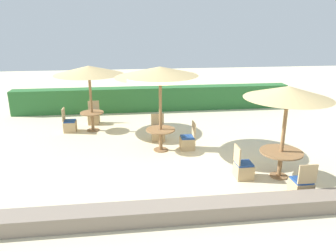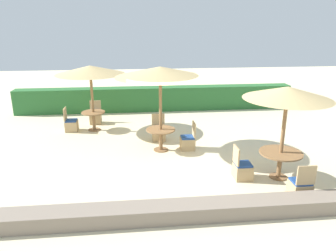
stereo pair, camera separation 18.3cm
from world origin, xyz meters
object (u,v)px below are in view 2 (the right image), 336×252
object	(u,v)px
patio_chair_back_left_west	(71,124)
patio_chair_front_right_south	(300,188)
parasol_back_left	(90,70)
parasol_front_right	(288,93)
parasol_center	(160,72)
patio_chair_center_north	(159,133)
patio_chair_front_right_west	(242,170)
patio_chair_back_left_north	(96,117)
round_table_back_left	(94,117)
patio_chair_center_east	(188,142)
round_table_center	(161,134)
round_table_front_right	(280,157)

from	to	relation	value
patio_chair_back_left_west	patio_chair_front_right_south	bearing A→B (deg)	47.97
parasol_back_left	parasol_front_right	world-z (taller)	parasol_front_right
parasol_center	parasol_front_right	world-z (taller)	parasol_center
patio_chair_center_north	patio_chair_front_right_west	distance (m)	3.84
patio_chair_back_left_north	patio_chair_back_left_west	world-z (taller)	same
round_table_back_left	patio_chair_center_east	bearing A→B (deg)	-35.44
patio_chair_front_right_west	patio_chair_center_east	bearing A→B (deg)	-153.94
patio_chair_back_left_north	patio_chair_center_north	world-z (taller)	same
patio_chair_center_east	patio_chair_front_right_south	world-z (taller)	same
patio_chair_center_north	round_table_back_left	bearing A→B (deg)	-29.48
round_table_back_left	patio_chair_back_left_west	bearing A→B (deg)	-179.08
patio_chair_back_left_north	patio_chair_center_north	bearing A→B (deg)	137.13
patio_chair_center_east	patio_chair_front_right_south	xyz separation A→B (m)	(2.18, -3.41, 0.00)
parasol_front_right	parasol_center	bearing A→B (deg)	142.62
patio_chair_center_east	parasol_front_right	xyz separation A→B (m)	(2.13, -2.32, 2.10)
parasol_center	round_table_center	xyz separation A→B (m)	(0.00, -0.00, -2.04)
parasol_center	patio_chair_center_north	xyz separation A→B (m)	(0.01, 0.99, -2.34)
patio_chair_center_east	round_table_front_right	xyz separation A→B (m)	(2.13, -2.32, 0.34)
patio_chair_back_left_north	round_table_front_right	bearing A→B (deg)	134.45
patio_chair_back_left_west	round_table_front_right	world-z (taller)	patio_chair_back_left_west
patio_chair_front_right_west	patio_chair_back_left_north	bearing A→B (deg)	-141.14
round_table_center	patio_chair_front_right_south	size ratio (longest dim) A/B	1.02
round_table_front_right	patio_chair_front_right_west	xyz separation A→B (m)	(-1.02, 0.05, -0.34)
round_table_back_left	parasol_center	size ratio (longest dim) A/B	0.32
patio_chair_back_left_west	round_table_center	distance (m)	4.07
patio_chair_center_north	parasol_front_right	xyz separation A→B (m)	(3.04, -3.32, 2.10)
patio_chair_back_left_west	parasol_front_right	bearing A→B (deg)	53.60
round_table_front_right	patio_chair_front_right_south	xyz separation A→B (m)	(0.05, -1.09, -0.34)
parasol_center	patio_chair_center_north	world-z (taller)	parasol_center
round_table_back_left	parasol_center	bearing A→B (deg)	-44.33
patio_chair_front_right_west	patio_chair_center_north	bearing A→B (deg)	-148.39
parasol_back_left	round_table_front_right	xyz separation A→B (m)	(5.47, -4.70, -1.75)
round_table_back_left	patio_chair_front_right_south	xyz separation A→B (m)	(5.52, -5.79, -0.29)
round_table_back_left	parasol_front_right	xyz separation A→B (m)	(5.47, -4.70, 1.81)
patio_chair_center_north	patio_chair_front_right_west	size ratio (longest dim) A/B	1.00
round_table_back_left	patio_chair_back_left_west	size ratio (longest dim) A/B	0.97
patio_chair_back_left_west	parasol_center	world-z (taller)	parasol_center
patio_chair_back_left_west	patio_chair_front_right_south	distance (m)	8.62
parasol_front_right	round_table_front_right	bearing A→B (deg)	90.00
patio_chair_center_north	patio_chair_center_east	xyz separation A→B (m)	(0.90, -1.00, 0.00)
patio_chair_back_left_north	round_table_front_right	size ratio (longest dim) A/B	0.81
patio_chair_back_left_west	patio_chair_center_north	xyz separation A→B (m)	(3.32, -1.36, 0.00)
round_table_center	round_table_back_left	bearing A→B (deg)	135.67
parasol_back_left	patio_chair_front_right_south	xyz separation A→B (m)	(5.52, -5.79, -2.09)
round_table_front_right	patio_chair_front_right_south	distance (m)	1.14
patio_chair_back_left_west	patio_chair_front_right_west	size ratio (longest dim) A/B	1.00
round_table_back_left	patio_chair_front_right_south	size ratio (longest dim) A/B	0.97
parasol_back_left	patio_chair_back_left_north	xyz separation A→B (m)	(-0.04, 0.92, -2.09)
round_table_front_right	patio_chair_front_right_south	world-z (taller)	patio_chair_front_right_south
parasol_center	patio_chair_front_right_west	xyz separation A→B (m)	(2.02, -2.28, -2.34)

